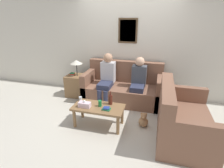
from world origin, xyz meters
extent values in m
plane|color=beige|center=(0.00, 0.00, 0.00)|extent=(16.00, 16.00, 0.00)
cube|color=silver|center=(0.00, 1.00, 1.30)|extent=(9.00, 0.06, 2.60)
cube|color=#4C3823|center=(0.00, 0.96, 1.70)|extent=(0.48, 0.02, 0.60)
cube|color=silver|center=(0.00, 0.95, 1.70)|extent=(0.40, 0.01, 0.52)
cube|color=brown|center=(0.00, 0.48, 0.21)|extent=(1.92, 0.89, 0.42)
cube|color=brown|center=(0.00, 0.82, 0.70)|extent=(1.92, 0.20, 0.55)
cube|color=brown|center=(-0.89, 0.48, 0.36)|extent=(0.14, 0.89, 0.72)
cube|color=brown|center=(0.89, 0.48, 0.36)|extent=(0.14, 0.89, 0.72)
cube|color=brown|center=(1.36, -0.64, 0.21)|extent=(0.89, 1.44, 0.42)
cube|color=brown|center=(1.01, -0.64, 0.70)|extent=(0.20, 1.44, 0.55)
cube|color=brown|center=(1.36, -1.29, 0.36)|extent=(0.89, 0.14, 0.72)
cube|color=brown|center=(1.36, 0.01, 0.36)|extent=(0.89, 0.14, 0.72)
cube|color=olive|center=(-0.23, -0.70, 0.40)|extent=(0.99, 0.48, 0.04)
cylinder|color=olive|center=(-0.66, -0.88, 0.19)|extent=(0.06, 0.06, 0.38)
cylinder|color=olive|center=(0.21, -0.88, 0.19)|extent=(0.06, 0.06, 0.38)
cylinder|color=olive|center=(-0.66, -0.52, 0.19)|extent=(0.06, 0.06, 0.38)
cylinder|color=olive|center=(0.21, -0.52, 0.19)|extent=(0.06, 0.06, 0.38)
cube|color=olive|center=(-1.29, 0.48, 0.29)|extent=(0.47, 0.47, 0.58)
cylinder|color=#262628|center=(-1.23, 0.48, 0.75)|extent=(0.02, 0.02, 0.34)
cone|color=beige|center=(-1.23, 0.48, 0.94)|extent=(0.31, 0.31, 0.10)
cube|color=beige|center=(-1.36, 0.45, 0.59)|extent=(0.10, 0.09, 0.02)
cube|color=red|center=(-1.36, 0.45, 0.61)|extent=(0.12, 0.09, 0.03)
cube|color=#237547|center=(-1.36, 0.45, 0.64)|extent=(0.11, 0.10, 0.02)
cylinder|color=#562319|center=(-0.03, -0.54, 0.51)|extent=(0.08, 0.08, 0.19)
cylinder|color=#562319|center=(-0.03, -0.54, 0.65)|extent=(0.03, 0.03, 0.08)
cylinder|color=silver|center=(-0.66, -0.56, 0.46)|extent=(0.06, 0.06, 0.09)
cube|color=#237547|center=(-0.04, -0.77, 0.43)|extent=(0.16, 0.13, 0.02)
cube|color=navy|center=(-0.04, -0.77, 0.45)|extent=(0.13, 0.12, 0.02)
cylinder|color=#197A38|center=(-0.20, -0.68, 0.48)|extent=(0.07, 0.07, 0.12)
cube|color=silver|center=(-0.47, -0.79, 0.47)|extent=(0.23, 0.12, 0.10)
sphere|color=white|center=(-0.47, -0.79, 0.54)|extent=(0.05, 0.05, 0.05)
cube|color=#2D334C|center=(-0.38, 0.27, 0.47)|extent=(0.31, 0.48, 0.14)
cylinder|color=#2D334C|center=(-0.46, 0.04, 0.21)|extent=(0.11, 0.11, 0.42)
cylinder|color=#2D334C|center=(-0.31, 0.04, 0.21)|extent=(0.11, 0.11, 0.42)
cube|color=silver|center=(-0.38, 0.51, 0.73)|extent=(0.34, 0.22, 0.52)
sphere|color=tan|center=(-0.38, 0.51, 1.09)|extent=(0.23, 0.23, 0.23)
cube|color=#2D334C|center=(0.39, 0.30, 0.47)|extent=(0.31, 0.42, 0.14)
cylinder|color=#2D334C|center=(0.32, 0.09, 0.21)|extent=(0.11, 0.11, 0.42)
cylinder|color=#2D334C|center=(0.47, 0.09, 0.21)|extent=(0.11, 0.11, 0.42)
cube|color=#474C56|center=(0.39, 0.51, 0.71)|extent=(0.34, 0.22, 0.48)
sphere|color=tan|center=(0.39, 0.51, 1.05)|extent=(0.22, 0.22, 0.22)
sphere|color=#A87A51|center=(0.64, -0.51, 0.10)|extent=(0.19, 0.19, 0.19)
sphere|color=#A87A51|center=(0.64, -0.51, 0.24)|extent=(0.12, 0.12, 0.12)
sphere|color=#A87A51|center=(0.59, -0.51, 0.28)|extent=(0.04, 0.04, 0.04)
sphere|color=#A87A51|center=(0.68, -0.51, 0.28)|extent=(0.04, 0.04, 0.04)
sphere|color=tan|center=(0.64, -0.55, 0.23)|extent=(0.05, 0.05, 0.05)
camera|label=1|loc=(0.81, -3.50, 2.06)|focal=28.00mm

